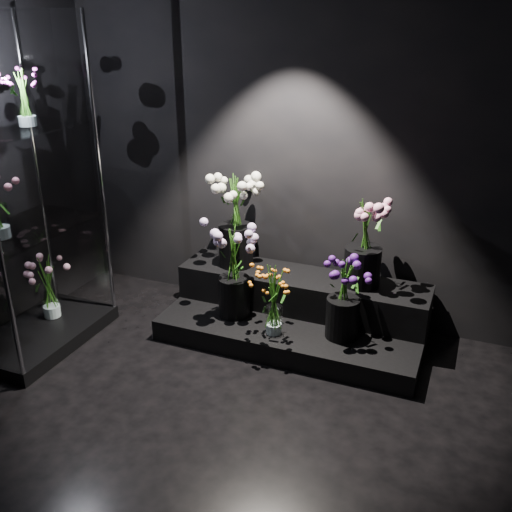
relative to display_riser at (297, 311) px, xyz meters
The scene contains 11 objects.
floor 1.62m from the display_riser, 94.12° to the right, with size 4.00×4.00×0.00m, color black.
wall_back 1.29m from the display_riser, 106.34° to the left, with size 4.00×4.00×0.00m, color black.
display_riser is the anchor object (origin of this frame).
display_case 2.21m from the display_riser, 153.81° to the right, with size 0.65×1.08×2.37m.
bouquet_orange_bells 0.44m from the display_riser, 99.54° to the right, with size 0.31×0.31×0.52m.
bouquet_lilac 0.63m from the display_riser, 155.93° to the right, with size 0.50×0.50×0.72m.
bouquet_purple 0.56m from the display_riser, 26.80° to the right, with size 0.36×0.36×0.61m.
bouquet_cream_roses 0.89m from the display_riser, 167.74° to the left, with size 0.42×0.42×0.74m.
bouquet_pink_roses 0.80m from the display_riser, 16.36° to the left, with size 0.48×0.48×0.69m.
bouquet_case_magenta 2.49m from the display_riser, 157.35° to the right, with size 0.28×0.28×0.37m.
bouquet_case_base_pink 1.95m from the display_riser, 159.42° to the right, with size 0.41×0.41×0.51m.
Camera 1 is at (1.32, -2.17, 2.31)m, focal length 40.00 mm.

